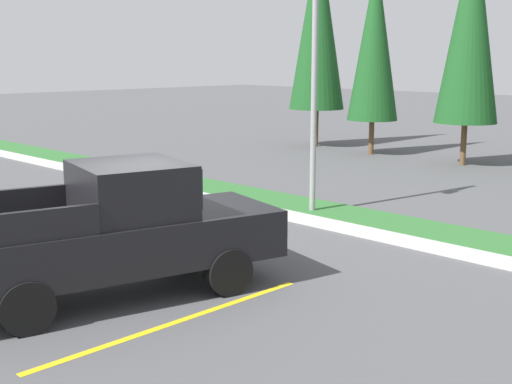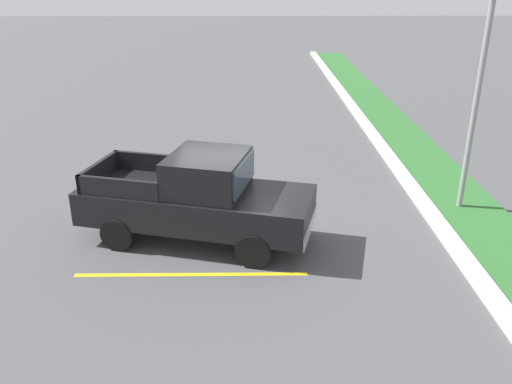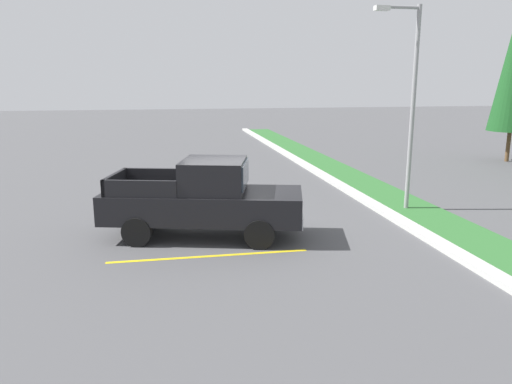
% 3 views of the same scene
% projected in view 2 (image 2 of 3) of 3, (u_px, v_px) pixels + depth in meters
% --- Properties ---
extents(ground_plane, '(120.00, 120.00, 0.00)m').
position_uv_depth(ground_plane, '(233.00, 231.00, 12.73)').
color(ground_plane, '#4C4C4F').
extents(parking_line_near, '(0.12, 4.80, 0.01)m').
position_uv_depth(parking_line_near, '(203.00, 211.00, 13.76)').
color(parking_line_near, yellow).
rests_on(parking_line_near, ground).
extents(parking_line_far, '(0.12, 4.80, 0.01)m').
position_uv_depth(parking_line_far, '(191.00, 275.00, 10.91)').
color(parking_line_far, yellow).
rests_on(parking_line_far, ground).
extents(curb_strip, '(56.00, 0.40, 0.15)m').
position_uv_depth(curb_strip, '(441.00, 227.00, 12.75)').
color(curb_strip, '#B2B2AD').
rests_on(curb_strip, ground).
extents(grass_median, '(56.00, 1.80, 0.06)m').
position_uv_depth(grass_median, '(486.00, 228.00, 12.78)').
color(grass_median, '#2D662D').
rests_on(grass_median, ground).
extents(pickup_truck_main, '(3.14, 5.53, 2.10)m').
position_uv_depth(pickup_truck_main, '(198.00, 198.00, 11.91)').
color(pickup_truck_main, black).
rests_on(pickup_truck_main, ground).
extents(street_light, '(0.24, 1.49, 6.33)m').
position_uv_depth(street_light, '(475.00, 65.00, 12.48)').
color(street_light, gray).
rests_on(street_light, ground).
extents(traffic_cone, '(0.36, 0.36, 0.60)m').
position_uv_depth(traffic_cone, '(213.00, 180.00, 14.93)').
color(traffic_cone, orange).
rests_on(traffic_cone, ground).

